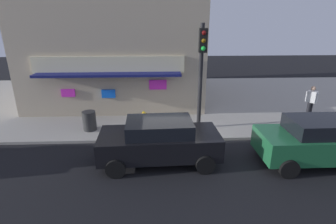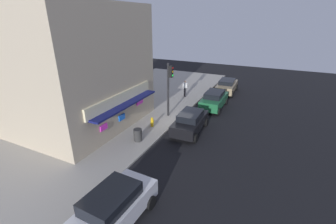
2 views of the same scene
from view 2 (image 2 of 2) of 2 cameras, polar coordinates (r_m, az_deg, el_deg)
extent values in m
plane|color=black|center=(18.84, 1.57, -3.13)|extent=(54.79, 54.79, 0.00)
cube|color=#A39E93|center=(21.65, -12.66, -0.01)|extent=(36.53, 11.68, 0.12)
cube|color=tan|center=(19.22, -22.37, 10.17)|extent=(9.58, 8.49, 8.94)
cube|color=beige|center=(16.81, -11.35, 3.40)|extent=(7.28, 0.16, 0.81)
cube|color=navy|center=(16.75, -10.29, 1.95)|extent=(6.90, 0.90, 0.12)
cube|color=#E533CC|center=(15.84, -15.56, -3.65)|extent=(0.67, 0.08, 0.39)
cube|color=blue|center=(17.24, -11.31, -1.28)|extent=(0.68, 0.08, 0.42)
cube|color=#E533CC|center=(18.96, -6.99, 2.64)|extent=(0.87, 0.08, 0.48)
cylinder|color=black|center=(19.49, 0.04, 5.37)|extent=(0.18, 0.18, 4.58)
cube|color=black|center=(18.97, 0.73, 9.94)|extent=(0.32, 0.28, 0.95)
sphere|color=maroon|center=(18.84, 1.15, 10.79)|extent=(0.18, 0.18, 0.18)
sphere|color=brown|center=(18.91, 1.15, 9.90)|extent=(0.18, 0.18, 0.18)
sphere|color=#1ED83F|center=(18.98, 1.14, 9.01)|extent=(0.18, 0.18, 0.18)
cylinder|color=gold|center=(18.22, -3.93, -2.65)|extent=(0.23, 0.23, 0.60)
sphere|color=gold|center=(18.07, -3.96, -1.61)|extent=(0.20, 0.20, 0.20)
cylinder|color=gold|center=(18.07, -4.20, -2.78)|extent=(0.12, 0.10, 0.10)
cylinder|color=gold|center=(18.35, -3.66, -2.36)|extent=(0.12, 0.10, 0.10)
cylinder|color=#2D2D2D|center=(16.22, -7.45, -5.62)|extent=(0.59, 0.59, 0.87)
cylinder|color=black|center=(25.23, 4.11, 5.01)|extent=(0.23, 0.23, 0.94)
cylinder|color=black|center=(24.98, 4.30, 4.83)|extent=(0.23, 0.23, 0.94)
cube|color=silver|center=(24.89, 4.25, 6.56)|extent=(0.44, 0.47, 0.55)
sphere|color=tan|center=(24.78, 4.28, 7.49)|extent=(0.22, 0.22, 0.22)
cylinder|color=silver|center=(24.83, 3.76, 6.47)|extent=(0.14, 0.14, 0.50)
cylinder|color=silver|center=(24.97, 4.74, 6.53)|extent=(0.14, 0.14, 0.50)
cube|color=silver|center=(10.60, -13.55, -22.68)|extent=(4.38, 1.99, 0.82)
cube|color=black|center=(10.13, -13.92, -19.92)|extent=(2.39, 1.62, 0.56)
cylinder|color=black|center=(12.14, -11.91, -18.20)|extent=(0.65, 0.25, 0.64)
cylinder|color=black|center=(11.31, -4.26, -21.37)|extent=(0.65, 0.25, 0.64)
cube|color=#1E6038|center=(22.42, 11.28, 2.73)|extent=(4.21, 1.77, 0.83)
cube|color=black|center=(22.21, 11.40, 4.34)|extent=(2.27, 1.49, 0.50)
cylinder|color=black|center=(24.11, 10.09, 3.19)|extent=(0.64, 0.22, 0.64)
cylinder|color=black|center=(23.74, 14.19, 2.53)|extent=(0.64, 0.22, 0.64)
cylinder|color=black|center=(21.45, 7.88, 0.87)|extent=(0.64, 0.22, 0.64)
cylinder|color=black|center=(21.03, 12.46, 0.09)|extent=(0.64, 0.22, 0.64)
cube|color=#9E8966|center=(27.52, 14.27, 6.11)|extent=(4.45, 2.03, 0.77)
cube|color=black|center=(27.37, 14.38, 7.30)|extent=(2.43, 1.66, 0.42)
cylinder|color=black|center=(29.23, 12.93, 6.38)|extent=(0.65, 0.24, 0.64)
cylinder|color=black|center=(28.98, 16.55, 5.88)|extent=(0.65, 0.24, 0.64)
cylinder|color=black|center=(26.34, 11.60, 4.74)|extent=(0.65, 0.24, 0.64)
cylinder|color=black|center=(26.05, 15.60, 4.16)|extent=(0.65, 0.24, 0.64)
cube|color=black|center=(17.54, 5.49, -2.68)|extent=(4.22, 1.92, 0.79)
cube|color=black|center=(17.28, 5.56, -0.79)|extent=(2.30, 1.57, 0.47)
cylinder|color=black|center=(19.21, 4.32, -1.61)|extent=(0.65, 0.24, 0.64)
cylinder|color=black|center=(18.77, 9.41, -2.48)|extent=(0.65, 0.24, 0.64)
cylinder|color=black|center=(16.76, 0.98, -5.34)|extent=(0.65, 0.24, 0.64)
cylinder|color=black|center=(16.25, 6.77, -6.46)|extent=(0.65, 0.24, 0.64)
camera|label=1|loc=(15.52, 35.45, 5.80)|focal=27.45mm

